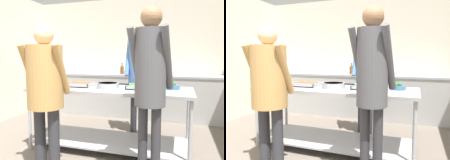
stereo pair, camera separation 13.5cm
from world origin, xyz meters
The scene contains 12 objects.
wall_rear centered at (0.00, 3.91, 1.32)m, with size 4.96×0.06×2.65m.
back_counter centered at (0.00, 3.54, 0.47)m, with size 4.80×0.65×0.93m.
serving_counter centered at (0.10, 1.71, 0.59)m, with size 2.22×0.84×0.88m.
plate_stack centered at (-0.72, 1.66, 0.90)m, with size 0.23×0.23×0.04m.
serving_tray_roast centered at (-0.38, 1.74, 0.90)m, with size 0.39×0.31×0.05m.
sauce_pan centered at (0.08, 1.68, 0.92)m, with size 0.46×0.32×0.07m.
serving_tray_vegetables centered at (0.57, 1.77, 0.90)m, with size 0.45×0.31×0.05m.
broccoli_bowl centered at (0.93, 1.84, 0.91)m, with size 0.20×0.20×0.10m.
guest_serving_left centered at (0.75, 1.00, 1.13)m, with size 0.45×0.40×1.80m.
guest_serving_right centered at (-0.38, 0.89, 1.01)m, with size 0.49×0.39×1.65m.
cook_behind_counter centered at (0.37, 2.43, 1.13)m, with size 0.43×0.35×1.81m.
water_bottle centered at (-0.19, 3.48, 1.04)m, with size 0.08×0.08×0.24m.
Camera 1 is at (1.03, -1.16, 1.31)m, focal length 35.00 mm.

